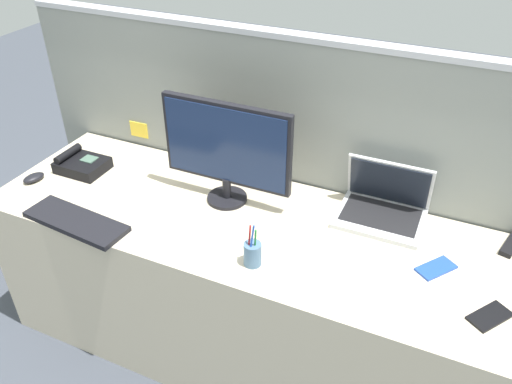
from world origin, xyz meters
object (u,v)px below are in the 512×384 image
desktop_monitor (226,148)px  cell_phone_blue_case (436,268)px  computer_mouse_right_hand (34,178)px  pen_cup (253,253)px  desk_phone (81,164)px  keyboard_main (76,221)px  cell_phone_black_slab (490,316)px  tv_remote (512,244)px  laptop (383,204)px

desktop_monitor → cell_phone_blue_case: bearing=-5.8°
computer_mouse_right_hand → pen_cup: 1.14m
desk_phone → keyboard_main: 0.43m
keyboard_main → pen_cup: size_ratio=2.47×
cell_phone_blue_case → cell_phone_black_slab: bearing=-3.7°
keyboard_main → cell_phone_black_slab: keyboard_main is taller
desktop_monitor → computer_mouse_right_hand: bearing=-164.7°
computer_mouse_right_hand → keyboard_main: bearing=-10.0°
cell_phone_black_slab → tv_remote: bearing=118.8°
keyboard_main → pen_cup: (0.75, 0.08, 0.04)m
desk_phone → tv_remote: desk_phone is taller
keyboard_main → cell_phone_black_slab: (1.55, 0.16, -0.01)m
tv_remote → cell_phone_black_slab: bearing=-81.3°
computer_mouse_right_hand → pen_cup: (1.14, -0.10, 0.03)m
desk_phone → tv_remote: 1.87m
desktop_monitor → tv_remote: desktop_monitor is taller
computer_mouse_right_hand → cell_phone_black_slab: size_ratio=0.67×
pen_cup → tv_remote: pen_cup is taller
keyboard_main → pen_cup: pen_cup is taller
laptop → desktop_monitor: bearing=-166.2°
cell_phone_blue_case → desk_phone: bearing=-143.8°
computer_mouse_right_hand → cell_phone_black_slab: bearing=13.5°
desk_phone → pen_cup: size_ratio=1.20×
keyboard_main → tv_remote: 1.70m
cell_phone_blue_case → tv_remote: tv_remote is taller
pen_cup → cell_phone_blue_case: pen_cup is taller
cell_phone_blue_case → cell_phone_black_slab: 0.25m
keyboard_main → tv_remote: size_ratio=2.65×
cell_phone_black_slab → pen_cup: bearing=-138.4°
desktop_monitor → desk_phone: bearing=-174.4°
computer_mouse_right_hand → cell_phone_blue_case: (1.75, 0.15, -0.01)m
keyboard_main → cell_phone_black_slab: bearing=10.9°
laptop → keyboard_main: bearing=-152.9°
desk_phone → pen_cup: bearing=-14.8°
desk_phone → keyboard_main: bearing=-53.1°
pen_cup → cell_phone_black_slab: bearing=5.9°
laptop → pen_cup: bearing=-126.3°
keyboard_main → cell_phone_blue_case: bearing=18.4°
desktop_monitor → tv_remote: bearing=8.3°
laptop → computer_mouse_right_hand: size_ratio=3.44×
laptop → pen_cup: laptop is taller
pen_cup → desk_phone: bearing=165.2°
desktop_monitor → cell_phone_black_slab: desktop_monitor is taller
tv_remote → computer_mouse_right_hand: bearing=-153.0°
desktop_monitor → cell_phone_blue_case: size_ratio=3.85×
computer_mouse_right_hand → tv_remote: size_ratio=0.59×
desk_phone → cell_phone_blue_case: desk_phone is taller
desktop_monitor → pen_cup: (0.27, -0.34, -0.20)m
desk_phone → cell_phone_black_slab: bearing=-5.7°
desktop_monitor → laptop: (0.63, 0.15, -0.19)m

